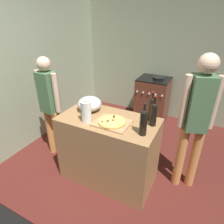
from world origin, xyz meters
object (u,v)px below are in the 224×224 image
object	(u,v)px
pizza	(112,121)
wine_bottle_clear	(144,121)
wine_bottle_dark	(152,108)
paper_towel_roll	(86,112)
stove	(152,100)
person_in_red	(196,118)
wine_bottle_amber	(154,113)
person_in_stripes	(50,103)
mixing_bowl	(90,104)

from	to	relation	value
pizza	wine_bottle_clear	bearing A→B (deg)	-7.34
wine_bottle_dark	paper_towel_roll	bearing A→B (deg)	-150.19
wine_bottle_clear	stove	size ratio (longest dim) A/B	0.37
pizza	paper_towel_roll	world-z (taller)	paper_towel_roll
pizza	wine_bottle_dark	world-z (taller)	wine_bottle_dark
pizza	person_in_red	bearing A→B (deg)	26.84
wine_bottle_amber	person_in_stripes	size ratio (longest dim) A/B	0.23
paper_towel_roll	person_in_stripes	xyz separation A→B (m)	(-0.80, 0.23, -0.16)
wine_bottle_dark	stove	xyz separation A→B (m)	(-0.43, 1.65, -0.62)
person_in_red	stove	bearing A→B (deg)	121.06
stove	person_in_stripes	distance (m)	2.12
wine_bottle_clear	wine_bottle_amber	xyz separation A→B (m)	(0.04, 0.23, -0.00)
wine_bottle_dark	person_in_stripes	bearing A→B (deg)	-174.33
mixing_bowl	wine_bottle_amber	size ratio (longest dim) A/B	0.86
paper_towel_roll	wine_bottle_amber	bearing A→B (deg)	20.78
wine_bottle_amber	wine_bottle_clear	bearing A→B (deg)	-99.22
wine_bottle_clear	mixing_bowl	bearing A→B (deg)	164.40
pizza	paper_towel_roll	bearing A→B (deg)	-163.28
paper_towel_roll	person_in_stripes	distance (m)	0.85
pizza	stove	distance (m)	2.01
paper_towel_roll	wine_bottle_dark	xyz separation A→B (m)	(0.66, 0.38, 0.03)
wine_bottle_clear	person_in_red	distance (m)	0.68
mixing_bowl	wine_bottle_clear	size ratio (longest dim) A/B	0.86
wine_bottle_dark	wine_bottle_amber	distance (m)	0.12
wine_bottle_clear	pizza	bearing A→B (deg)	172.66
wine_bottle_dark	stove	world-z (taller)	wine_bottle_dark
wine_bottle_clear	person_in_red	xyz separation A→B (m)	(0.47, 0.48, -0.08)
wine_bottle_clear	stove	xyz separation A→B (m)	(-0.44, 1.99, -0.62)
pizza	wine_bottle_amber	size ratio (longest dim) A/B	0.91
wine_bottle_dark	stove	distance (m)	1.82
wine_bottle_dark	stove	bearing A→B (deg)	104.49
wine_bottle_dark	person_in_stripes	xyz separation A→B (m)	(-1.46, -0.14, -0.19)
wine_bottle_dark	wine_bottle_clear	distance (m)	0.34
person_in_red	pizza	bearing A→B (deg)	-153.16
mixing_bowl	person_in_stripes	world-z (taller)	person_in_stripes
paper_towel_roll	stove	distance (m)	2.13
person_in_red	person_in_stripes	bearing A→B (deg)	-171.63
pizza	paper_towel_roll	size ratio (longest dim) A/B	1.25
paper_towel_roll	wine_bottle_amber	world-z (taller)	wine_bottle_amber
wine_bottle_dark	wine_bottle_amber	world-z (taller)	wine_bottle_amber
mixing_bowl	pizza	bearing A→B (deg)	-22.70
mixing_bowl	person_in_red	size ratio (longest dim) A/B	0.18
person_in_stripes	person_in_red	distance (m)	1.97
paper_towel_roll	person_in_red	xyz separation A→B (m)	(1.14, 0.52, -0.05)
paper_towel_roll	wine_bottle_dark	world-z (taller)	wine_bottle_dark
person_in_stripes	paper_towel_roll	bearing A→B (deg)	-16.23
wine_bottle_clear	person_in_red	bearing A→B (deg)	45.83
mixing_bowl	paper_towel_roll	world-z (taller)	paper_towel_roll
wine_bottle_clear	stove	world-z (taller)	wine_bottle_clear
stove	person_in_red	xyz separation A→B (m)	(0.91, -1.51, 0.55)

